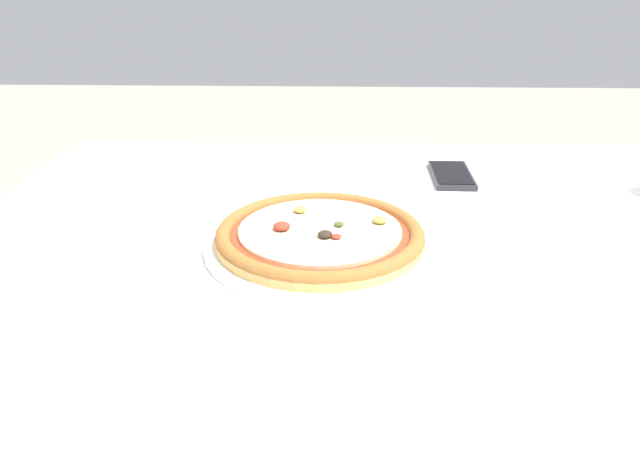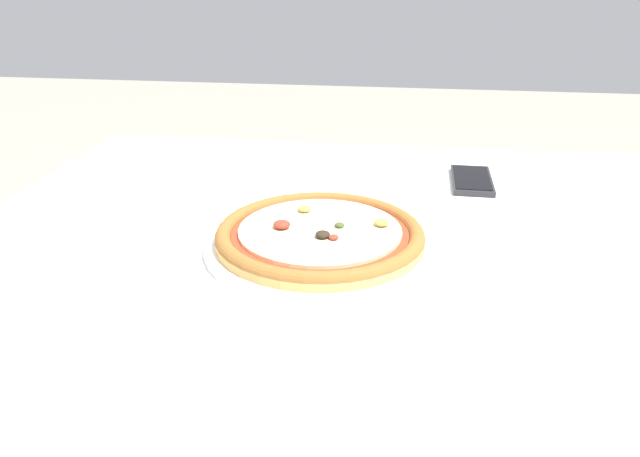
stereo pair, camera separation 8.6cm
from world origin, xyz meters
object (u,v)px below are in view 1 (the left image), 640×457
(dining_table, at_px, (422,306))
(pizza_plate, at_px, (320,237))
(fork, at_px, (66,305))
(cell_phone, at_px, (451,175))

(dining_table, bearing_deg, pizza_plate, 172.61)
(fork, relative_size, cell_phone, 1.17)
(dining_table, distance_m, pizza_plate, 0.17)
(fork, xyz_separation_m, cell_phone, (0.52, 0.47, 0.00))
(dining_table, height_order, pizza_plate, pizza_plate)
(dining_table, xyz_separation_m, cell_phone, (0.09, 0.32, 0.08))
(cell_phone, bearing_deg, dining_table, -105.08)
(pizza_plate, height_order, fork, pizza_plate)
(pizza_plate, bearing_deg, dining_table, -7.39)
(pizza_plate, bearing_deg, fork, -150.30)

